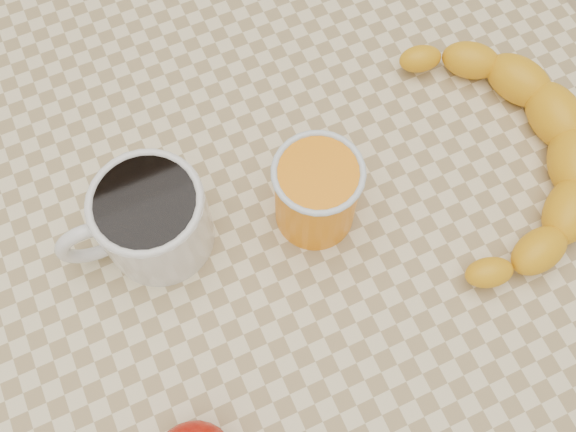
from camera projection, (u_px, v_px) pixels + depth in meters
name	position (u px, v px, depth m)	size (l,w,h in m)	color
ground	(288.00, 359.00, 1.31)	(3.00, 3.00, 0.00)	tan
table	(288.00, 253.00, 0.70)	(0.80, 0.80, 0.75)	beige
coffee_mug	(150.00, 219.00, 0.57)	(0.14, 0.11, 0.09)	silver
orange_juice_glass	(316.00, 193.00, 0.58)	(0.08, 0.08, 0.09)	orange
banana	(504.00, 154.00, 0.62)	(0.33, 0.38, 0.05)	gold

